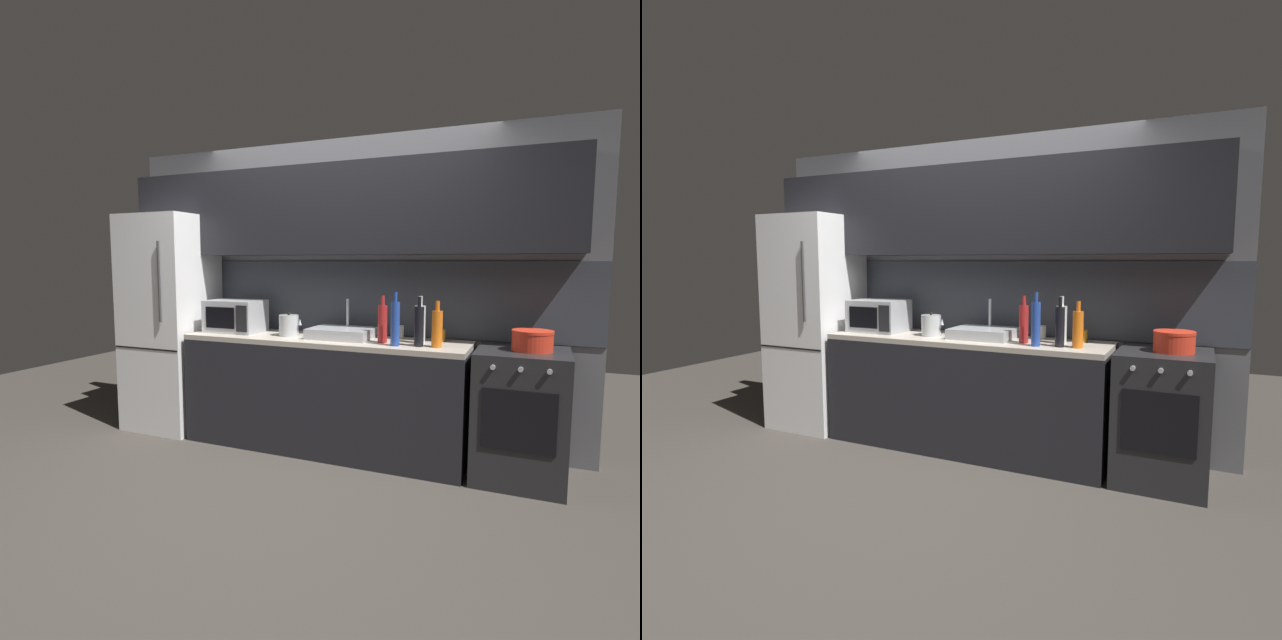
{
  "view_description": "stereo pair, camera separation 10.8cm",
  "coord_description": "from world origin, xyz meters",
  "views": [
    {
      "loc": [
        1.58,
        -2.77,
        1.5
      ],
      "look_at": [
        -0.03,
        0.9,
        1.04
      ],
      "focal_mm": 28.74,
      "sensor_mm": 36.0,
      "label": 1
    },
    {
      "loc": [
        1.67,
        -2.72,
        1.5
      ],
      "look_at": [
        -0.03,
        0.9,
        1.04
      ],
      "focal_mm": 28.74,
      "sensor_mm": 36.0,
      "label": 2
    }
  ],
  "objects": [
    {
      "name": "mug_amber",
      "position": [
        0.88,
        1.07,
        0.95
      ],
      "size": [
        0.09,
        0.09,
        0.09
      ],
      "primitive_type": "cylinder",
      "color": "#B27019",
      "rests_on": "counter_run"
    },
    {
      "name": "wine_bottle_dark",
      "position": [
        0.78,
        0.78,
        1.05
      ],
      "size": [
        0.07,
        0.07,
        0.35
      ],
      "color": "black",
      "rests_on": "counter_run"
    },
    {
      "name": "wine_bottle_clear",
      "position": [
        0.76,
        0.93,
        1.04
      ],
      "size": [
        0.08,
        0.08,
        0.35
      ],
      "color": "silver",
      "rests_on": "counter_run"
    },
    {
      "name": "kettle",
      "position": [
        -0.29,
        0.87,
        0.99
      ],
      "size": [
        0.19,
        0.16,
        0.19
      ],
      "color": "#B7BABF",
      "rests_on": "counter_run"
    },
    {
      "name": "wine_bottle_blue",
      "position": [
        0.62,
        0.74,
        1.06
      ],
      "size": [
        0.06,
        0.06,
        0.38
      ],
      "color": "#234299",
      "rests_on": "counter_run"
    },
    {
      "name": "sink_basin",
      "position": [
        0.14,
        0.93,
        0.94
      ],
      "size": [
        0.48,
        0.38,
        0.3
      ],
      "color": "#ADAFB5",
      "rests_on": "counter_run"
    },
    {
      "name": "ground_plane",
      "position": [
        0.0,
        0.0,
        0.0
      ],
      "size": [
        10.0,
        10.0,
        0.0
      ],
      "primitive_type": "plane",
      "color": "#3D3833"
    },
    {
      "name": "cooking_pot",
      "position": [
        1.52,
        0.9,
        0.97
      ],
      "size": [
        0.27,
        0.27,
        0.14
      ],
      "color": "red",
      "rests_on": "oven_range"
    },
    {
      "name": "microwave",
      "position": [
        -0.83,
        0.92,
        1.04
      ],
      "size": [
        0.46,
        0.35,
        0.27
      ],
      "color": "#A8AAAF",
      "rests_on": "counter_run"
    },
    {
      "name": "refrigerator",
      "position": [
        -1.51,
        0.9,
        0.95
      ],
      "size": [
        0.68,
        0.69,
        1.9
      ],
      "color": "white",
      "rests_on": "ground"
    },
    {
      "name": "counter_run",
      "position": [
        0.0,
        0.9,
        0.45
      ],
      "size": [
        2.25,
        0.6,
        0.9
      ],
      "color": "black",
      "rests_on": "ground"
    },
    {
      "name": "oven_range",
      "position": [
        1.47,
        0.9,
        0.45
      ],
      "size": [
        0.6,
        0.62,
        0.9
      ],
      "color": "#232326",
      "rests_on": "ground"
    },
    {
      "name": "wine_bottle_orange",
      "position": [
        0.91,
        0.79,
        1.03
      ],
      "size": [
        0.07,
        0.07,
        0.33
      ],
      "color": "orange",
      "rests_on": "counter_run"
    },
    {
      "name": "mug_white",
      "position": [
        0.54,
        1.12,
        0.95
      ],
      "size": [
        0.09,
        0.09,
        0.1
      ],
      "primitive_type": "cylinder",
      "color": "silver",
      "rests_on": "counter_run"
    },
    {
      "name": "wine_bottle_red",
      "position": [
        0.5,
        0.84,
        1.05
      ],
      "size": [
        0.07,
        0.07,
        0.35
      ],
      "color": "#A82323",
      "rests_on": "counter_run"
    },
    {
      "name": "back_wall",
      "position": [
        0.0,
        1.2,
        1.55
      ],
      "size": [
        3.99,
        0.44,
        2.5
      ],
      "color": "slate",
      "rests_on": "ground"
    }
  ]
}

